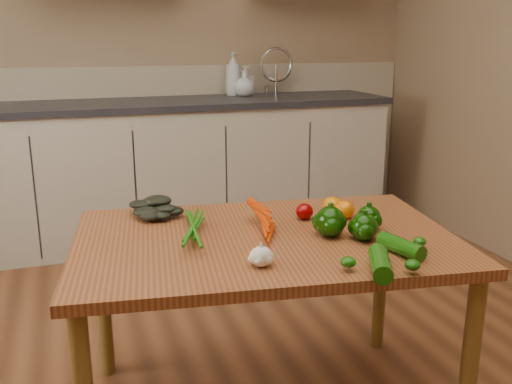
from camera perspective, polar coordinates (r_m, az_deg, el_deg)
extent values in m
cube|color=#987B5B|center=(3.97, -12.59, 15.08)|extent=(4.00, 0.02, 2.60)
cube|color=tan|center=(4.02, -11.93, 4.33)|extent=(3.98, 0.03, 1.10)
cube|color=#B7AC99|center=(3.78, -8.28, 1.97)|extent=(2.80, 0.60, 0.86)
cube|color=#2D2C32|center=(3.71, -8.55, 8.75)|extent=(2.84, 0.64, 0.04)
cube|color=#99999E|center=(3.92, 2.94, 8.68)|extent=(0.55, 0.42, 0.10)
cylinder|color=silver|center=(4.07, 2.03, 11.48)|extent=(0.02, 0.02, 0.24)
cube|color=brown|center=(1.89, 0.97, -4.92)|extent=(1.34, 0.96, 0.04)
cylinder|color=brown|center=(1.94, 20.53, -16.31)|extent=(0.05, 0.05, 0.63)
cylinder|color=brown|center=(2.31, -15.02, -10.45)|extent=(0.05, 0.05, 0.63)
cylinder|color=brown|center=(2.48, 12.36, -8.43)|extent=(0.05, 0.05, 0.63)
imported|color=silver|center=(3.97, -2.30, 11.73)|extent=(0.12, 0.12, 0.29)
imported|color=silver|center=(3.99, -1.08, 11.07)|extent=(0.11, 0.12, 0.19)
imported|color=silver|center=(3.91, -1.17, 10.80)|extent=(0.18, 0.18, 0.17)
ellipsoid|color=silver|center=(1.63, 0.52, -6.47)|extent=(0.07, 0.07, 0.06)
sphere|color=#0C3202|center=(1.88, 7.43, -2.96)|extent=(0.10, 0.10, 0.10)
sphere|color=#0C3202|center=(1.97, 11.20, -2.56)|extent=(0.08, 0.08, 0.08)
sphere|color=#0C3202|center=(1.86, 10.76, -3.49)|extent=(0.09, 0.09, 0.09)
ellipsoid|color=#820203|center=(2.04, 4.86, -1.95)|extent=(0.06, 0.06, 0.06)
ellipsoid|color=#D56805|center=(2.10, 7.68, -1.39)|extent=(0.08, 0.08, 0.07)
ellipsoid|color=#D56805|center=(2.07, 8.91, -1.75)|extent=(0.07, 0.07, 0.06)
cylinder|color=#114707|center=(1.77, 14.31, -5.30)|extent=(0.09, 0.17, 0.05)
cylinder|color=#114707|center=(1.63, 12.32, -7.00)|extent=(0.12, 0.18, 0.06)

